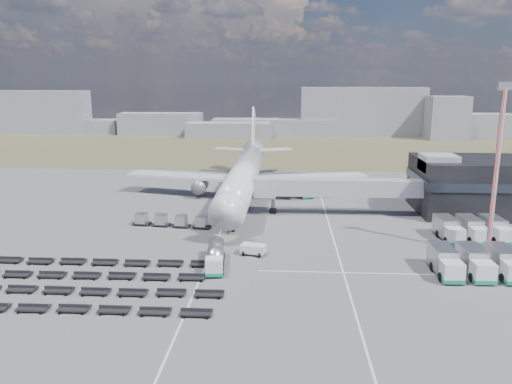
{
  "coord_description": "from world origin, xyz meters",
  "views": [
    {
      "loc": [
        8.4,
        -68.62,
        24.14
      ],
      "look_at": [
        3.05,
        20.61,
        4.0
      ],
      "focal_mm": 35.0,
      "sensor_mm": 36.0,
      "label": 1
    }
  ],
  "objects": [
    {
      "name": "service_trucks_far",
      "position": [
        37.3,
        6.97,
        1.63
      ],
      "size": [
        10.35,
        8.09,
        3.01
      ],
      "rotation": [
        0.0,
        0.0,
        0.07
      ],
      "color": "silver",
      "rests_on": "ground"
    },
    {
      "name": "floodlight_mast",
      "position": [
        37.13,
        0.15,
        11.98
      ],
      "size": [
        2.28,
        1.85,
        23.9
      ],
      "rotation": [
        0.0,
        0.0,
        0.17
      ],
      "color": "red",
      "rests_on": "ground"
    },
    {
      "name": "skyline",
      "position": [
        15.75,
        152.57,
        8.17
      ],
      "size": [
        301.85,
        26.61,
        22.33
      ],
      "color": "gray",
      "rests_on": "ground"
    },
    {
      "name": "terminal",
      "position": [
        47.77,
        23.96,
        5.25
      ],
      "size": [
        30.4,
        16.4,
        11.0
      ],
      "color": "black",
      "rests_on": "ground"
    },
    {
      "name": "airliner",
      "position": [
        0.0,
        32.38,
        5.29
      ],
      "size": [
        51.59,
        64.53,
        17.62
      ],
      "color": "silver",
      "rests_on": "ground"
    },
    {
      "name": "pushback_tug",
      "position": [
        4.0,
        -1.99,
        0.76
      ],
      "size": [
        3.73,
        2.63,
        1.51
      ],
      "primitive_type": "cube",
      "rotation": [
        0.0,
        0.0,
        -0.23
      ],
      "color": "silver",
      "rests_on": "ground"
    },
    {
      "name": "uld_row",
      "position": [
        -10.66,
        10.94,
        1.11
      ],
      "size": [
        13.53,
        3.4,
        1.86
      ],
      "rotation": [
        0.0,
        0.0,
        -0.12
      ],
      "color": "black",
      "rests_on": "ground"
    },
    {
      "name": "service_trucks_near",
      "position": [
        34.3,
        -7.67,
        1.66
      ],
      "size": [
        13.92,
        7.85,
        3.06
      ],
      "rotation": [
        0.0,
        0.0,
        0.02
      ],
      "color": "silver",
      "rests_on": "ground"
    },
    {
      "name": "grass_strip",
      "position": [
        0.0,
        110.0,
        0.01
      ],
      "size": [
        420.0,
        90.0,
        0.01
      ],
      "primitive_type": "cube",
      "color": "#4C472E",
      "rests_on": "ground"
    },
    {
      "name": "ground",
      "position": [
        0.0,
        0.0,
        0.0
      ],
      "size": [
        420.0,
        420.0,
        0.0
      ],
      "primitive_type": "plane",
      "color": "#565659",
      "rests_on": "ground"
    },
    {
      "name": "baggage_dollies",
      "position": [
        -16.19,
        -14.15,
        0.4
      ],
      "size": [
        35.29,
        15.66,
        0.79
      ],
      "rotation": [
        0.0,
        0.0,
        0.0
      ],
      "color": "black",
      "rests_on": "ground"
    },
    {
      "name": "catering_truck",
      "position": [
        12.23,
        34.82,
        1.42
      ],
      "size": [
        4.33,
        6.54,
        2.78
      ],
      "rotation": [
        0.0,
        0.0,
        0.33
      ],
      "color": "silver",
      "rests_on": "ground"
    },
    {
      "name": "fuel_tanker",
      "position": [
        -0.71,
        -6.73,
        1.44
      ],
      "size": [
        3.11,
        9.08,
        2.88
      ],
      "rotation": [
        0.0,
        0.0,
        0.1
      ],
      "color": "silver",
      "rests_on": "ground"
    },
    {
      "name": "lane_markings",
      "position": [
        9.77,
        3.0,
        0.01
      ],
      "size": [
        47.12,
        110.0,
        0.01
      ],
      "color": "silver",
      "rests_on": "ground"
    },
    {
      "name": "jet_bridge",
      "position": [
        15.9,
        20.42,
        5.05
      ],
      "size": [
        30.3,
        3.8,
        7.05
      ],
      "color": "#939399",
      "rests_on": "ground"
    }
  ]
}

